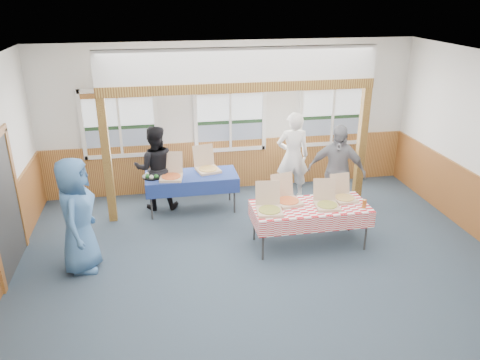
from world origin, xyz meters
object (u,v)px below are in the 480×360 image
object	(u,v)px
table_right	(310,208)
woman_white	(293,156)
table_left	(191,177)
man_blue	(77,216)
person_grey	(336,172)
woman_black	(155,168)

from	to	relation	value
table_right	woman_white	distance (m)	2.02
table_left	man_blue	size ratio (longest dim) A/B	1.05
table_left	table_right	bearing A→B (deg)	-21.99
woman_white	person_grey	world-z (taller)	woman_white
table_right	woman_white	size ratio (longest dim) A/B	1.12
table_right	person_grey	xyz separation A→B (m)	(0.82, 0.96, 0.23)
table_left	woman_white	xyz separation A→B (m)	(2.13, 0.21, 0.24)
table_left	woman_white	size ratio (longest dim) A/B	1.05
woman_white	person_grey	size ratio (longest dim) A/B	1.00
woman_white	table_right	bearing A→B (deg)	86.07
woman_white	man_blue	size ratio (longest dim) A/B	1.00
table_right	person_grey	size ratio (longest dim) A/B	1.12
table_left	table_right	size ratio (longest dim) A/B	0.94
table_left	woman_white	bearing A→B (deg)	27.19
woman_white	person_grey	xyz separation A→B (m)	(0.55, -1.03, -0.00)
woman_black	person_grey	xyz separation A→B (m)	(3.37, -1.05, 0.07)
table_left	person_grey	distance (m)	2.82
man_blue	person_grey	xyz separation A→B (m)	(4.59, 1.00, -0.00)
table_left	man_blue	xyz separation A→B (m)	(-1.91, -1.83, 0.24)
woman_black	table_left	bearing A→B (deg)	165.12
table_right	woman_black	world-z (taller)	woman_black
table_left	woman_black	size ratio (longest dim) A/B	1.14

